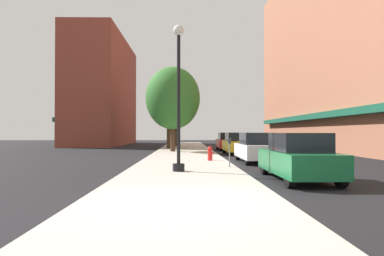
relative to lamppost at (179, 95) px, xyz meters
The scene contains 14 objects.
ground_plane 13.35m from the lamppost, 71.08° to the left, with size 90.00×90.00×0.00m, color black.
sidewalk_slab 13.62m from the lamppost, 89.13° to the left, with size 4.80×50.00×0.12m, color #B7B2A8.
building_right_brick 23.38m from the lamppost, 46.94° to the left, with size 6.80×40.00×20.82m.
building_far_background 33.30m from the lamppost, 109.08° to the left, with size 6.80×18.00×14.11m.
lamppost is the anchor object (origin of this frame).
fire_hydrant 5.87m from the lamppost, 71.74° to the left, with size 0.33×0.26×0.79m.
parking_meter_near 3.52m from the lamppost, 33.48° to the left, with size 0.14×0.09×1.31m.
tree_near 18.66m from the lamppost, 94.17° to the left, with size 3.81×3.81×6.45m.
tree_mid 13.80m from the lamppost, 93.22° to the left, with size 4.46×4.46×6.93m.
tree_far 23.35m from the lamppost, 91.79° to the left, with size 4.88×4.88×8.15m.
car_green 5.15m from the lamppost, 23.00° to the right, with size 1.80×4.30×1.66m.
car_white 6.95m from the lamppost, 49.93° to the left, with size 1.80×4.30×1.66m.
car_yellow 12.87m from the lamppost, 70.59° to the left, with size 1.80×4.30×1.66m.
car_red 18.23m from the lamppost, 76.56° to the left, with size 1.80×4.30×1.66m.
Camera 1 is at (0.08, -7.43, 1.68)m, focal length 30.70 mm.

